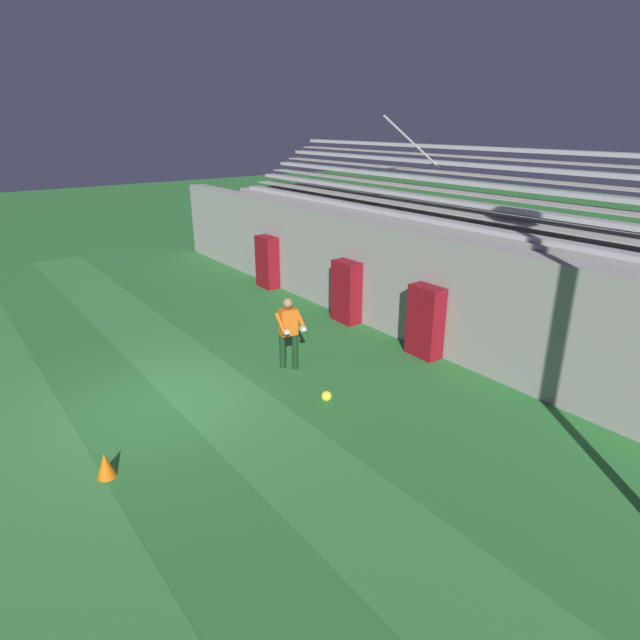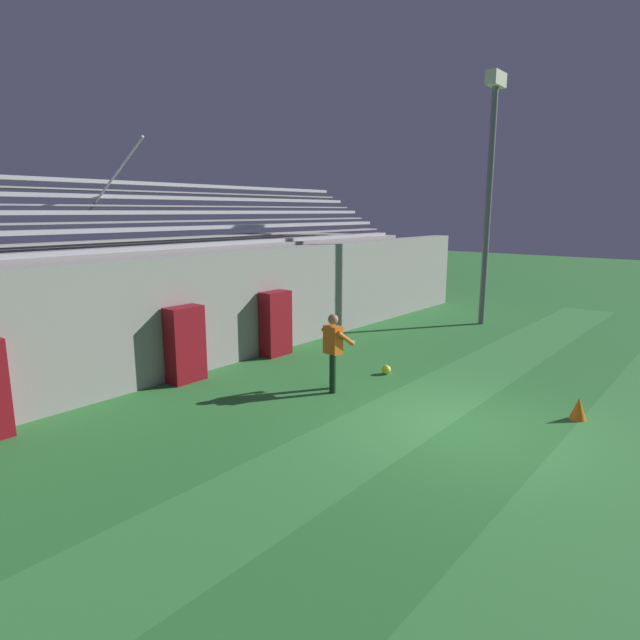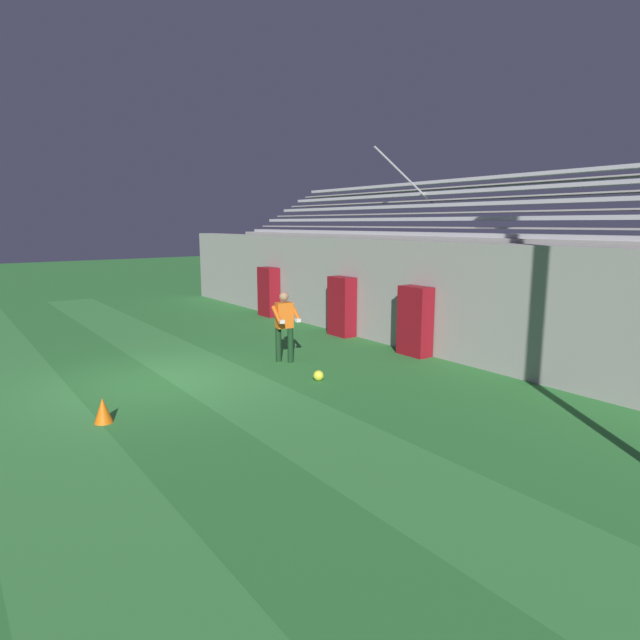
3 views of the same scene
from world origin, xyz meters
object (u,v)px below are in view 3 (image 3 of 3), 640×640
Objects in this scene: traffic_cone at (103,410)px; padding_pillar_far_left at (269,292)px; goalkeeper at (285,322)px; padding_pillar_gate_left at (342,306)px; soccer_ball at (318,376)px; padding_pillar_gate_right at (415,321)px.

padding_pillar_far_left is at bearing 134.31° from traffic_cone.
padding_pillar_far_left is at bearing 152.67° from goalkeeper.
soccer_ball is (3.31, -3.22, -0.75)m from padding_pillar_gate_left.
padding_pillar_gate_left and padding_pillar_far_left have the same top height.
padding_pillar_far_left reaches higher than traffic_cone.
padding_pillar_far_left is at bearing 180.00° from padding_pillar_gate_right.
goalkeeper is 4.83m from traffic_cone.
padding_pillar_gate_right is at bearing 91.86° from traffic_cone.
padding_pillar_far_left is 4.09× the size of traffic_cone.
padding_pillar_gate_right is (2.91, 0.00, 0.00)m from padding_pillar_gate_left.
traffic_cone is at bearing -45.69° from padding_pillar_far_left.
padding_pillar_gate_left is 4.15m from padding_pillar_far_left.
padding_pillar_far_left is (-7.06, 0.00, 0.00)m from padding_pillar_gate_right.
padding_pillar_gate_right is 7.51m from traffic_cone.
padding_pillar_gate_left is 1.03× the size of goalkeeper.
padding_pillar_gate_right reaches higher than goalkeeper.
soccer_ball is (1.71, -0.26, -0.84)m from goalkeeper.
padding_pillar_gate_left is at bearing 135.71° from soccer_ball.
goalkeeper is at bearing -27.33° from padding_pillar_far_left.
padding_pillar_gate_left is at bearing 180.00° from padding_pillar_gate_right.
padding_pillar_gate_right is 3.33m from soccer_ball.
padding_pillar_gate_right is 7.06m from padding_pillar_far_left.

